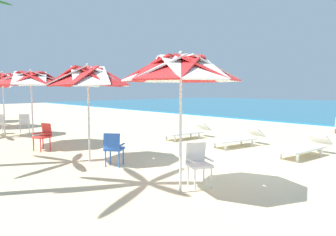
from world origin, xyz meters
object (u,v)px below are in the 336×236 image
(sun_lounger_1, at_px, (305,147))
(plastic_chair_0, at_px, (198,162))
(beach_umbrella_2, at_px, (31,79))
(sun_lounger_2, at_px, (238,138))
(plastic_chair_3, at_px, (24,122))
(beach_umbrella_0, at_px, (181,70))
(plastic_chair_1, at_px, (113,147))
(sun_lounger_3, at_px, (187,132))
(plastic_chair_2, at_px, (43,135))
(beach_umbrella_1, at_px, (88,78))
(beach_umbrella_3, at_px, (3,80))

(sun_lounger_1, bearing_deg, plastic_chair_0, -93.60)
(beach_umbrella_2, bearing_deg, sun_lounger_2, 47.12)
(plastic_chair_3, bearing_deg, beach_umbrella_0, -3.03)
(plastic_chair_1, xyz_separation_m, plastic_chair_3, (-7.69, 0.36, 0.00))
(sun_lounger_2, distance_m, sun_lounger_3, 2.33)
(plastic_chair_2, relative_size, sun_lounger_1, 0.40)
(beach_umbrella_0, distance_m, plastic_chair_3, 10.43)
(beach_umbrella_1, xyz_separation_m, plastic_chair_1, (0.87, 0.20, -1.76))
(plastic_chair_0, relative_size, beach_umbrella_1, 0.33)
(beach_umbrella_2, xyz_separation_m, sun_lounger_1, (7.05, 5.22, -2.01))
(beach_umbrella_0, height_order, sun_lounger_3, beach_umbrella_0)
(plastic_chair_0, distance_m, sun_lounger_2, 4.74)
(plastic_chair_2, xyz_separation_m, sun_lounger_2, (3.81, 5.18, -0.22))
(beach_umbrella_0, bearing_deg, plastic_chair_1, 175.96)
(sun_lounger_3, bearing_deg, plastic_chair_1, -68.48)
(plastic_chair_1, distance_m, beach_umbrella_2, 4.65)
(sun_lounger_1, bearing_deg, beach_umbrella_2, -143.52)
(plastic_chair_1, relative_size, plastic_chair_2, 1.00)
(plastic_chair_3, bearing_deg, beach_umbrella_1, -4.70)
(beach_umbrella_0, distance_m, sun_lounger_2, 5.65)
(beach_umbrella_1, height_order, sun_lounger_3, beach_umbrella_1)
(plastic_chair_1, relative_size, sun_lounger_1, 0.40)
(sun_lounger_3, bearing_deg, beach_umbrella_1, -78.93)
(beach_umbrella_0, height_order, sun_lounger_2, beach_umbrella_0)
(plastic_chair_0, distance_m, beach_umbrella_1, 3.86)
(plastic_chair_1, bearing_deg, sun_lounger_2, 83.63)
(beach_umbrella_2, distance_m, plastic_chair_3, 3.95)
(beach_umbrella_2, xyz_separation_m, sun_lounger_3, (2.46, 5.06, -2.01))
(beach_umbrella_0, bearing_deg, sun_lounger_2, 112.87)
(beach_umbrella_1, relative_size, sun_lounger_3, 1.21)
(plastic_chair_3, relative_size, sun_lounger_2, 0.39)
(beach_umbrella_2, relative_size, sun_lounger_3, 1.20)
(beach_umbrella_0, bearing_deg, plastic_chair_2, -176.88)
(beach_umbrella_1, bearing_deg, sun_lounger_3, 101.07)
(beach_umbrella_1, relative_size, beach_umbrella_3, 0.97)
(beach_umbrella_2, bearing_deg, plastic_chair_0, 7.26)
(beach_umbrella_0, relative_size, beach_umbrella_2, 1.01)
(beach_umbrella_2, distance_m, sun_lounger_1, 9.00)
(beach_umbrella_2, height_order, plastic_chair_2, beach_umbrella_2)
(beach_umbrella_3, xyz_separation_m, sun_lounger_1, (10.34, 5.21, -2.04))
(plastic_chair_3, height_order, sun_lounger_1, plastic_chair_3)
(beach_umbrella_1, bearing_deg, beach_umbrella_3, -177.63)
(beach_umbrella_3, height_order, sun_lounger_2, beach_umbrella_3)
(beach_umbrella_1, relative_size, plastic_chair_1, 3.04)
(beach_umbrella_0, bearing_deg, beach_umbrella_1, -179.73)
(plastic_chair_0, relative_size, beach_umbrella_3, 0.32)
(plastic_chair_1, xyz_separation_m, beach_umbrella_3, (-7.56, -0.48, 1.83))
(plastic_chair_2, distance_m, sun_lounger_3, 5.30)
(beach_umbrella_3, height_order, sun_lounger_1, beach_umbrella_3)
(plastic_chair_3, bearing_deg, sun_lounger_2, 27.75)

